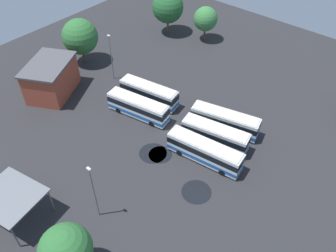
{
  "coord_description": "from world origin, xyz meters",
  "views": [
    {
      "loc": [
        25.91,
        -32.15,
        38.75
      ],
      "look_at": [
        -0.22,
        -1.44,
        1.51
      ],
      "focal_mm": 37.36,
      "sensor_mm": 36.0,
      "label": 1
    }
  ],
  "objects_px": {
    "lamp_post_mid_lot": "(111,56)",
    "maintenance_shelter": "(10,197)",
    "depot_building": "(51,78)",
    "tree_east_edge": "(168,7)",
    "bus_row0_slot2": "(149,93)",
    "lamp_post_near_entrance": "(94,191)",
    "bus_row1_slot1": "(215,135)",
    "bus_row1_slot2": "(225,121)",
    "tree_northeast": "(206,19)",
    "bus_row1_slot0": "(205,151)",
    "tree_northwest": "(66,250)",
    "tree_north_edge": "(80,37)",
    "bus_row0_slot1": "(138,107)"
  },
  "relations": [
    {
      "from": "bus_row1_slot1",
      "to": "tree_east_edge",
      "type": "distance_m",
      "value": 36.85
    },
    {
      "from": "bus_row1_slot1",
      "to": "tree_northeast",
      "type": "xyz_separation_m",
      "value": [
        -20.44,
        25.41,
        3.05
      ]
    },
    {
      "from": "depot_building",
      "to": "tree_northeast",
      "type": "bearing_deg",
      "value": 74.56
    },
    {
      "from": "bus_row1_slot0",
      "to": "tree_east_edge",
      "type": "distance_m",
      "value": 39.84
    },
    {
      "from": "bus_row1_slot1",
      "to": "lamp_post_near_entrance",
      "type": "bearing_deg",
      "value": -100.99
    },
    {
      "from": "depot_building",
      "to": "tree_northeast",
      "type": "height_order",
      "value": "tree_northeast"
    },
    {
      "from": "lamp_post_mid_lot",
      "to": "tree_east_edge",
      "type": "xyz_separation_m",
      "value": [
        -4.09,
        20.72,
        1.01
      ]
    },
    {
      "from": "bus_row1_slot1",
      "to": "tree_east_edge",
      "type": "height_order",
      "value": "tree_east_edge"
    },
    {
      "from": "tree_east_edge",
      "to": "tree_northwest",
      "type": "relative_size",
      "value": 1.16
    },
    {
      "from": "bus_row1_slot2",
      "to": "lamp_post_near_entrance",
      "type": "xyz_separation_m",
      "value": [
        -3.24,
        -23.71,
        3.14
      ]
    },
    {
      "from": "bus_row0_slot2",
      "to": "lamp_post_near_entrance",
      "type": "xyz_separation_m",
      "value": [
        10.86,
        -21.26,
        3.14
      ]
    },
    {
      "from": "lamp_post_near_entrance",
      "to": "bus_row0_slot2",
      "type": "bearing_deg",
      "value": 117.07
    },
    {
      "from": "bus_row1_slot0",
      "to": "tree_northwest",
      "type": "distance_m",
      "value": 23.47
    },
    {
      "from": "bus_row1_slot1",
      "to": "depot_building",
      "type": "height_order",
      "value": "depot_building"
    },
    {
      "from": "maintenance_shelter",
      "to": "tree_north_edge",
      "type": "distance_m",
      "value": 36.34
    },
    {
      "from": "bus_row1_slot0",
      "to": "tree_north_edge",
      "type": "bearing_deg",
      "value": 170.32
    },
    {
      "from": "bus_row1_slot1",
      "to": "tree_north_edge",
      "type": "relative_size",
      "value": 1.16
    },
    {
      "from": "bus_row1_slot0",
      "to": "tree_north_edge",
      "type": "xyz_separation_m",
      "value": [
        -34.27,
        5.85,
        3.86
      ]
    },
    {
      "from": "depot_building",
      "to": "maintenance_shelter",
      "type": "height_order",
      "value": "depot_building"
    },
    {
      "from": "lamp_post_near_entrance",
      "to": "tree_northwest",
      "type": "xyz_separation_m",
      "value": [
        3.73,
        -6.9,
        0.35
      ]
    },
    {
      "from": "depot_building",
      "to": "tree_northwest",
      "type": "xyz_separation_m",
      "value": [
        29.52,
        -18.89,
        2.23
      ]
    },
    {
      "from": "bus_row1_slot0",
      "to": "bus_row1_slot2",
      "type": "height_order",
      "value": "same"
    },
    {
      "from": "bus_row0_slot2",
      "to": "maintenance_shelter",
      "type": "relative_size",
      "value": 1.31
    },
    {
      "from": "bus_row0_slot1",
      "to": "lamp_post_mid_lot",
      "type": "height_order",
      "value": "lamp_post_mid_lot"
    },
    {
      "from": "bus_row1_slot1",
      "to": "bus_row1_slot2",
      "type": "height_order",
      "value": "same"
    },
    {
      "from": "lamp_post_mid_lot",
      "to": "maintenance_shelter",
      "type": "bearing_deg",
      "value": -65.53
    },
    {
      "from": "tree_east_edge",
      "to": "lamp_post_mid_lot",
      "type": "bearing_deg",
      "value": -78.85
    },
    {
      "from": "tree_north_edge",
      "to": "tree_east_edge",
      "type": "xyz_separation_m",
      "value": [
        4.75,
        20.59,
        0.3
      ]
    },
    {
      "from": "bus_row0_slot1",
      "to": "depot_building",
      "type": "relative_size",
      "value": 0.94
    },
    {
      "from": "depot_building",
      "to": "tree_north_edge",
      "type": "relative_size",
      "value": 1.29
    },
    {
      "from": "bus_row1_slot0",
      "to": "lamp_post_mid_lot",
      "type": "relative_size",
      "value": 1.28
    },
    {
      "from": "bus_row1_slot2",
      "to": "tree_north_edge",
      "type": "distance_m",
      "value": 33.11
    },
    {
      "from": "depot_building",
      "to": "tree_east_edge",
      "type": "relative_size",
      "value": 1.25
    },
    {
      "from": "bus_row1_slot0",
      "to": "lamp_post_mid_lot",
      "type": "xyz_separation_m",
      "value": [
        -25.43,
        5.71,
        3.15
      ]
    },
    {
      "from": "tree_north_edge",
      "to": "bus_row1_slot1",
      "type": "bearing_deg",
      "value": -3.55
    },
    {
      "from": "bus_row1_slot0",
      "to": "depot_building",
      "type": "distance_m",
      "value": 30.79
    },
    {
      "from": "bus_row1_slot1",
      "to": "tree_northwest",
      "type": "height_order",
      "value": "tree_northwest"
    },
    {
      "from": "bus_row0_slot2",
      "to": "tree_northeast",
      "type": "xyz_separation_m",
      "value": [
        -5.68,
        24.21,
        3.05
      ]
    },
    {
      "from": "maintenance_shelter",
      "to": "lamp_post_near_entrance",
      "type": "distance_m",
      "value": 10.28
    },
    {
      "from": "depot_building",
      "to": "tree_northeast",
      "type": "distance_m",
      "value": 34.78
    },
    {
      "from": "bus_row0_slot2",
      "to": "depot_building",
      "type": "xyz_separation_m",
      "value": [
        -14.93,
        -9.27,
        1.25
      ]
    },
    {
      "from": "bus_row1_slot1",
      "to": "lamp_post_near_entrance",
      "type": "distance_m",
      "value": 20.68
    },
    {
      "from": "bus_row0_slot1",
      "to": "tree_northeast",
      "type": "bearing_deg",
      "value": 103.77
    },
    {
      "from": "bus_row0_slot2",
      "to": "bus_row1_slot1",
      "type": "bearing_deg",
      "value": -4.64
    },
    {
      "from": "bus_row0_slot1",
      "to": "bus_row1_slot2",
      "type": "relative_size",
      "value": 0.99
    },
    {
      "from": "maintenance_shelter",
      "to": "bus_row0_slot2",
      "type": "bearing_deg",
      "value": 96.5
    },
    {
      "from": "bus_row1_slot1",
      "to": "tree_east_edge",
      "type": "relative_size",
      "value": 1.13
    },
    {
      "from": "bus_row0_slot2",
      "to": "bus_row1_slot1",
      "type": "relative_size",
      "value": 1.02
    },
    {
      "from": "depot_building",
      "to": "lamp_post_near_entrance",
      "type": "distance_m",
      "value": 28.5
    },
    {
      "from": "maintenance_shelter",
      "to": "tree_northwest",
      "type": "distance_m",
      "value": 11.47
    }
  ]
}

